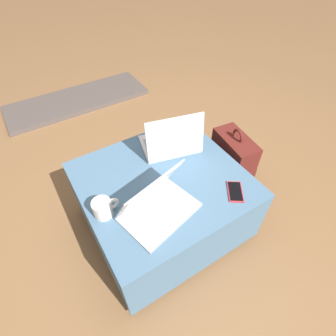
{
  "coord_description": "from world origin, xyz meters",
  "views": [
    {
      "loc": [
        -0.47,
        -0.81,
        1.49
      ],
      "look_at": [
        0.03,
        -0.01,
        0.52
      ],
      "focal_mm": 28.0,
      "sensor_mm": 36.0,
      "label": 1
    }
  ],
  "objects_px": {
    "cell_phone": "(235,192)",
    "laptop_near": "(156,204)",
    "laptop_far": "(171,142)",
    "backpack": "(232,164)",
    "coffee_mug": "(103,208)"
  },
  "relations": [
    {
      "from": "laptop_near",
      "to": "laptop_far",
      "type": "bearing_deg",
      "value": 34.64
    },
    {
      "from": "coffee_mug",
      "to": "cell_phone",
      "type": "bearing_deg",
      "value": -20.57
    },
    {
      "from": "backpack",
      "to": "laptop_far",
      "type": "bearing_deg",
      "value": 76.36
    },
    {
      "from": "laptop_near",
      "to": "backpack",
      "type": "xyz_separation_m",
      "value": [
        0.7,
        0.19,
        -0.27
      ]
    },
    {
      "from": "laptop_near",
      "to": "cell_phone",
      "type": "xyz_separation_m",
      "value": [
        0.4,
        -0.12,
        -0.04
      ]
    },
    {
      "from": "laptop_far",
      "to": "coffee_mug",
      "type": "height_order",
      "value": "laptop_far"
    },
    {
      "from": "laptop_far",
      "to": "cell_phone",
      "type": "height_order",
      "value": "laptop_far"
    },
    {
      "from": "backpack",
      "to": "coffee_mug",
      "type": "bearing_deg",
      "value": 101.52
    },
    {
      "from": "laptop_far",
      "to": "backpack",
      "type": "height_order",
      "value": "laptop_far"
    },
    {
      "from": "cell_phone",
      "to": "laptop_near",
      "type": "bearing_deg",
      "value": 18.24
    },
    {
      "from": "laptop_near",
      "to": "coffee_mug",
      "type": "xyz_separation_m",
      "value": [
        -0.22,
        0.12,
        -0.0
      ]
    },
    {
      "from": "laptop_near",
      "to": "coffee_mug",
      "type": "relative_size",
      "value": 3.11
    },
    {
      "from": "backpack",
      "to": "cell_phone",
      "type": "bearing_deg",
      "value": 142.36
    },
    {
      "from": "laptop_near",
      "to": "laptop_far",
      "type": "height_order",
      "value": "laptop_far"
    },
    {
      "from": "laptop_far",
      "to": "cell_phone",
      "type": "distance_m",
      "value": 0.47
    }
  ]
}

